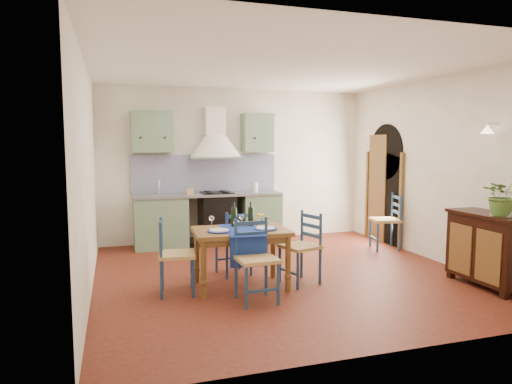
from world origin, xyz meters
TOP-DOWN VIEW (x-y plane):
  - floor at (0.00, 0.00)m, footprint 5.00×5.00m
  - back_wall at (-0.47, 2.29)m, footprint 5.00×0.96m
  - right_wall at (2.50, 0.28)m, footprint 0.26×5.00m
  - left_wall at (-2.50, 0.00)m, footprint 0.04×5.00m
  - ceiling at (0.00, 0.00)m, footprint 5.00×5.00m
  - dining_table at (-0.71, -0.38)m, footprint 1.20×0.91m
  - chair_near at (-0.69, -0.90)m, footprint 0.46×0.46m
  - chair_far at (-0.65, 0.20)m, footprint 0.49×0.49m
  - chair_left at (-1.54, -0.38)m, footprint 0.47×0.47m
  - chair_right at (0.08, -0.43)m, footprint 0.53×0.53m
  - chair_spare at (2.23, 0.91)m, footprint 0.54×0.54m
  - sideboard at (2.26, -1.27)m, footprint 0.50×1.05m
  - potted_plant at (2.23, -1.46)m, footprint 0.49×0.44m

SIDE VIEW (x-z plane):
  - floor at x=0.00m, z-range 0.00..0.00m
  - chair_far at x=-0.65m, z-range 0.02..0.91m
  - chair_left at x=-1.54m, z-range 0.02..0.92m
  - chair_right at x=0.08m, z-range 0.02..0.93m
  - chair_near at x=-0.69m, z-range 0.02..0.95m
  - chair_spare at x=2.23m, z-range 0.02..0.97m
  - sideboard at x=2.26m, z-range 0.04..0.98m
  - dining_table at x=-0.71m, z-range 0.13..1.18m
  - back_wall at x=-0.47m, z-range -0.35..2.45m
  - potted_plant at x=2.23m, z-range 0.94..1.44m
  - right_wall at x=2.50m, z-range -0.06..2.74m
  - left_wall at x=-2.50m, z-range 0.00..2.80m
  - ceiling at x=0.00m, z-range 2.80..2.81m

